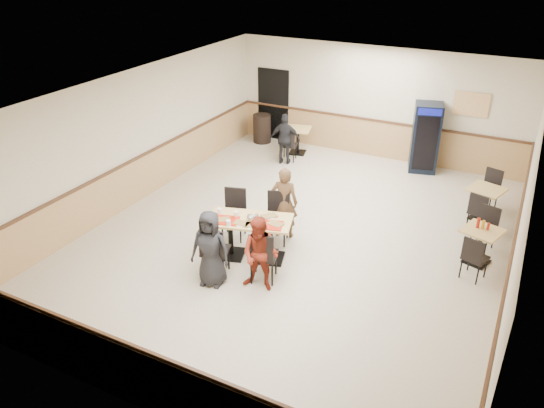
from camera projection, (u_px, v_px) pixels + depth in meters
The scene contains 20 objects.
ground at pixel (298, 236), 10.93m from camera, with size 10.00×10.00×0.00m, color beige.
room_shell at pixel (417, 181), 11.97m from camera, with size 10.00×10.00×10.00m.
main_table at pixel (250, 232), 9.96m from camera, with size 1.70×1.18×0.83m.
main_chairs at pixel (247, 233), 9.98m from camera, with size 1.83×2.13×1.05m.
diner_woman_left at pixel (210, 249), 9.15m from camera, with size 0.69×0.45×1.41m, color black.
diner_woman_right at pixel (260, 254), 9.02m from camera, with size 0.67×0.52×1.38m, color maroon.
diner_man_opposite at pixel (284, 203), 10.61m from camera, with size 0.55×0.36×1.50m, color brown.
lone_diner at pixel (285, 139), 14.07m from camera, with size 0.81×0.34×1.38m, color black.
tabletop_clutter at pixel (247, 220), 9.75m from camera, with size 1.38×0.92×0.12m.
side_table_near at pixel (480, 241), 9.84m from camera, with size 0.82×0.82×0.70m.
side_table_near_chair_south at pixel (476, 257), 9.41m from camera, with size 0.41×0.41×0.89m, color black, non-canonical shape.
side_table_near_chair_north at pixel (484, 229), 10.30m from camera, with size 0.41×0.41×0.89m, color black, non-canonical shape.
side_table_far at pixel (485, 199), 11.36m from camera, with size 0.86×0.86×0.73m.
side_table_far_chair_south at pixel (481, 211), 10.90m from camera, with size 0.43×0.43×0.92m, color black, non-canonical shape.
side_table_far_chair_north at pixel (488, 189), 11.83m from camera, with size 0.43×0.43×0.92m, color black, non-canonical shape.
condiment_caddy at pixel (482, 224), 9.75m from camera, with size 0.23×0.06×0.20m.
back_table at pixel (298, 137), 14.82m from camera, with size 0.82×0.82×0.73m.
back_table_chair_lone at pixel (289, 144), 14.37m from camera, with size 0.43×0.43×0.93m, color black, non-canonical shape.
pepsi_cooler at pixel (425, 138), 13.57m from camera, with size 0.82×0.82×1.79m.
trash_bin at pixel (262, 128), 15.67m from camera, with size 0.53×0.53×0.83m, color black.
Camera 1 is at (3.81, -8.65, 5.56)m, focal length 35.00 mm.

